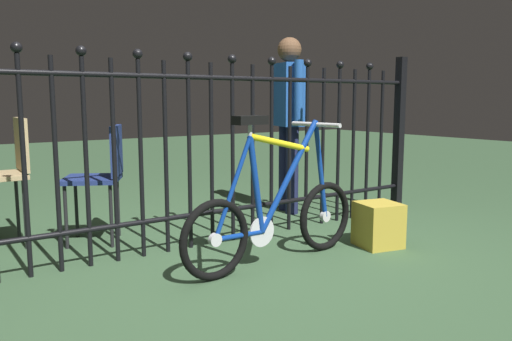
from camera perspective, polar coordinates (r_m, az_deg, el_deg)
name	(u,v)px	position (r m, az deg, el deg)	size (l,w,h in m)	color
ground_plane	(269,267)	(3.05, 1.51, -10.75)	(20.00, 20.00, 0.00)	#355235
iron_fence	(207,146)	(3.38, -5.50, 2.79)	(3.79, 0.07, 1.34)	black
bicycle	(275,214)	(3.02, 2.14, -4.89)	(1.32, 0.40, 0.89)	black
chair_navy	(102,171)	(3.61, -16.91, -0.06)	(0.49, 0.49, 0.81)	black
chair_tan	(6,167)	(3.75, -26.27, 0.34)	(0.38, 0.37, 0.86)	black
person_visitor	(289,111)	(4.38, 3.72, 6.71)	(0.25, 0.46, 1.50)	#191E3F
display_crate	(378,225)	(3.51, 13.58, -5.94)	(0.26, 0.26, 0.30)	#B29933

